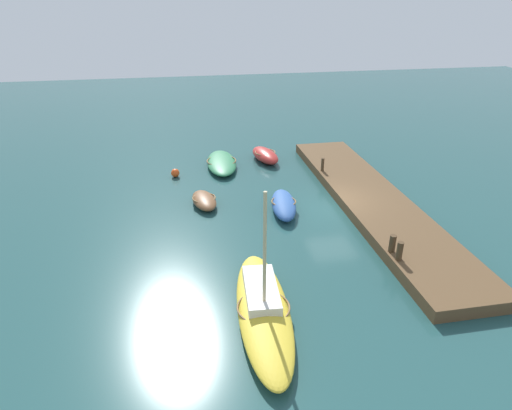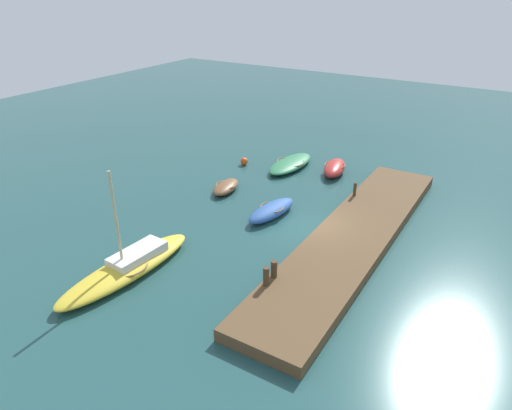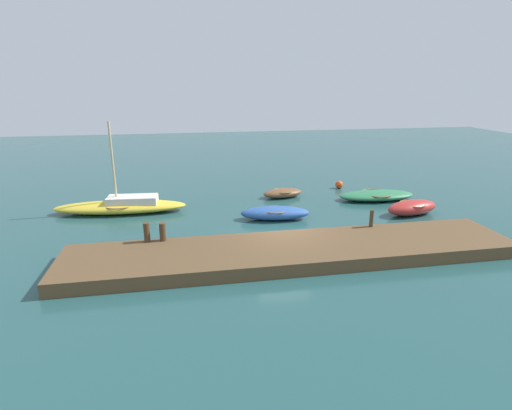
% 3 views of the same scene
% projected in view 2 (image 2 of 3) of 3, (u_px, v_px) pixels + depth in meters
% --- Properties ---
extents(ground_plane, '(84.00, 84.00, 0.00)m').
position_uv_depth(ground_plane, '(314.00, 231.00, 24.56)').
color(ground_plane, '#234C4C').
extents(dock_platform, '(18.95, 3.58, 0.56)m').
position_uv_depth(dock_platform, '(353.00, 237.00, 23.42)').
color(dock_platform, brown).
rests_on(dock_platform, ground_plane).
extents(rowboat_blue, '(3.84, 1.78, 0.71)m').
position_uv_depth(rowboat_blue, '(272.00, 210.00, 25.91)').
color(rowboat_blue, '#2D569E').
rests_on(rowboat_blue, ground_plane).
extents(rowboat_red, '(3.38, 1.98, 0.81)m').
position_uv_depth(rowboat_red, '(335.00, 168.00, 31.52)').
color(rowboat_red, '#B72D28').
rests_on(rowboat_red, ground_plane).
extents(sailboat_yellow, '(7.43, 2.38, 5.12)m').
position_uv_depth(sailboat_yellow, '(128.00, 266.00, 20.86)').
color(sailboat_yellow, gold).
rests_on(sailboat_yellow, ground_plane).
extents(dinghy_brown, '(2.75, 1.61, 0.56)m').
position_uv_depth(dinghy_brown, '(226.00, 187.00, 28.98)').
color(dinghy_brown, brown).
rests_on(dinghy_brown, ground_plane).
extents(motorboat_green, '(4.85, 2.09, 0.56)m').
position_uv_depth(motorboat_green, '(290.00, 164.00, 32.57)').
color(motorboat_green, '#2D7A4C').
rests_on(motorboat_green, ground_plane).
extents(mooring_post_west, '(0.26, 0.26, 0.84)m').
position_uv_depth(mooring_post_west, '(266.00, 276.00, 19.16)').
color(mooring_post_west, '#47331E').
rests_on(mooring_post_west, dock_platform).
extents(mooring_post_mid_west, '(0.28, 0.28, 0.79)m').
position_uv_depth(mooring_post_mid_west, '(274.00, 269.00, 19.68)').
color(mooring_post_mid_west, '#47331E').
rests_on(mooring_post_mid_west, dock_platform).
extents(mooring_post_mid_east, '(0.19, 0.19, 0.82)m').
position_uv_depth(mooring_post_mid_east, '(355.00, 189.00, 27.01)').
color(mooring_post_mid_east, '#47331E').
rests_on(mooring_post_mid_east, dock_platform).
extents(marker_buoy, '(0.53, 0.53, 0.53)m').
position_uv_depth(marker_buoy, '(244.00, 161.00, 33.05)').
color(marker_buoy, '#E54C19').
rests_on(marker_buoy, ground_plane).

